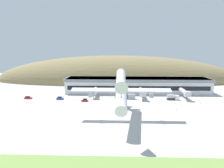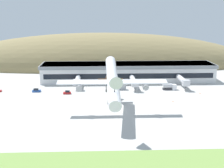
# 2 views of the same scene
# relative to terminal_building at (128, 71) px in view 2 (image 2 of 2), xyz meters

# --- Properties ---
(ground_plane) EXTENTS (335.63, 335.63, 0.00)m
(ground_plane) POSITION_rel_terminal_building_xyz_m (-9.77, -53.31, -5.55)
(ground_plane) COLOR #B7B5AF
(hill_backdrop) EXTENTS (222.46, 64.23, 46.79)m
(hill_backdrop) POSITION_rel_terminal_building_xyz_m (-14.77, 52.39, -5.55)
(hill_backdrop) COLOR olive
(hill_backdrop) RESTS_ON ground_plane
(terminal_building) EXTENTS (96.05, 19.10, 9.80)m
(terminal_building) POSITION_rel_terminal_building_xyz_m (0.00, 0.00, 0.00)
(terminal_building) COLOR silver
(terminal_building) RESTS_ON ground_plane
(jetway_0) EXTENTS (3.38, 13.25, 5.43)m
(jetway_0) POSITION_rel_terminal_building_xyz_m (-27.10, -16.38, -1.56)
(jetway_0) COLOR silver
(jetway_0) RESTS_ON ground_plane
(jetway_1) EXTENTS (3.38, 17.35, 5.43)m
(jetway_1) POSITION_rel_terminal_building_xyz_m (1.35, -18.54, -1.56)
(jetway_1) COLOR silver
(jetway_1) RESTS_ON ground_plane
(jetway_2) EXTENTS (3.38, 16.94, 5.43)m
(jetway_2) POSITION_rel_terminal_building_xyz_m (26.46, -18.33, -1.56)
(jetway_2) COLOR silver
(jetway_2) RESTS_ON ground_plane
(cargo_airplane) EXTENTS (41.40, 49.06, 14.66)m
(cargo_airplane) POSITION_rel_terminal_building_xyz_m (-11.16, -58.12, 7.49)
(cargo_airplane) COLOR silver
(service_car_0) EXTENTS (3.66, 1.85, 1.63)m
(service_car_0) POSITION_rel_terminal_building_xyz_m (-31.25, -27.94, -4.88)
(service_car_0) COLOR #B21E1E
(service_car_0) RESTS_ON ground_plane
(service_car_2) EXTENTS (4.17, 2.01, 1.70)m
(service_car_2) POSITION_rel_terminal_building_xyz_m (-46.56, -23.56, -4.85)
(service_car_2) COLOR #264C99
(service_car_2) RESTS_ON ground_plane
(fuel_truck) EXTENTS (6.83, 2.59, 3.24)m
(fuel_truck) POSITION_rel_terminal_building_xyz_m (18.89, -21.98, -4.01)
(fuel_truck) COLOR silver
(fuel_truck) RESTS_ON ground_plane
(box_truck) EXTENTS (6.28, 2.43, 2.98)m
(box_truck) POSITION_rel_terminal_building_xyz_m (-5.71, -20.76, -4.11)
(box_truck) COLOR #264C99
(box_truck) RESTS_ON ground_plane
(traffic_cone_0) EXTENTS (0.52, 0.52, 0.58)m
(traffic_cone_0) POSITION_rel_terminal_building_xyz_m (31.87, -29.94, -5.27)
(traffic_cone_0) COLOR orange
(traffic_cone_0) RESTS_ON ground_plane
(traffic_cone_1) EXTENTS (0.52, 0.52, 0.58)m
(traffic_cone_1) POSITION_rel_terminal_building_xyz_m (15.71, -43.40, -5.27)
(traffic_cone_1) COLOR orange
(traffic_cone_1) RESTS_ON ground_plane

